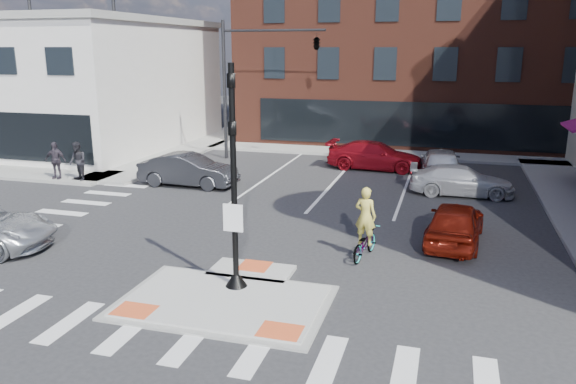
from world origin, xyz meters
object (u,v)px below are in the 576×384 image
(white_pickup, at_px, (461,181))
(bg_car_silver, at_px, (440,163))
(pedestrian_b, at_px, (55,160))
(cyclist, at_px, (365,234))
(red_sedan, at_px, (455,223))
(pedestrian_a, at_px, (78,161))
(bg_car_dark, at_px, (188,170))
(bg_car_red, at_px, (375,156))

(white_pickup, xyz_separation_m, bg_car_silver, (-1.00, 3.00, 0.16))
(white_pickup, bearing_deg, pedestrian_b, 95.76)
(bg_car_silver, height_order, cyclist, cyclist)
(red_sedan, height_order, cyclist, cyclist)
(red_sedan, bearing_deg, pedestrian_a, -7.12)
(bg_car_dark, height_order, cyclist, cyclist)
(bg_car_dark, distance_m, cyclist, 11.97)
(pedestrian_a, bearing_deg, bg_car_silver, 49.52)
(cyclist, bearing_deg, bg_car_red, -72.07)
(bg_car_dark, bearing_deg, white_pickup, -80.60)
(bg_car_dark, xyz_separation_m, bg_car_silver, (11.58, 4.86, 0.05))
(bg_car_silver, relative_size, pedestrian_b, 2.63)
(red_sedan, distance_m, bg_car_dark, 13.28)
(pedestrian_b, bearing_deg, cyclist, -27.82)
(bg_car_red, relative_size, cyclist, 2.25)
(bg_car_red, relative_size, pedestrian_a, 2.75)
(red_sedan, xyz_separation_m, cyclist, (-2.73, -2.18, 0.04))
(cyclist, height_order, pedestrian_a, cyclist)
(bg_car_red, xyz_separation_m, pedestrian_b, (-14.80, -7.32, 0.31))
(bg_car_red, distance_m, pedestrian_b, 16.51)
(white_pickup, height_order, bg_car_dark, bg_car_dark)
(white_pickup, xyz_separation_m, cyclist, (-3.00, -9.04, 0.11))
(red_sedan, distance_m, bg_car_silver, 9.89)
(pedestrian_a, bearing_deg, bg_car_red, 58.94)
(red_sedan, xyz_separation_m, bg_car_silver, (-0.73, 9.86, 0.09))
(pedestrian_b, bearing_deg, pedestrian_a, -7.03)
(red_sedan, bearing_deg, pedestrian_b, -6.29)
(bg_car_silver, xyz_separation_m, bg_car_red, (-3.48, 1.46, -0.07))
(red_sedan, height_order, bg_car_red, bg_car_red)
(bg_car_silver, bearing_deg, bg_car_dark, 17.75)
(white_pickup, height_order, pedestrian_a, pedestrian_a)
(bg_car_red, bearing_deg, cyclist, -170.25)
(bg_car_silver, bearing_deg, red_sedan, 89.21)
(bg_car_silver, xyz_separation_m, cyclist, (-2.00, -12.04, -0.05))
(bg_car_red, bearing_deg, white_pickup, -131.39)
(white_pickup, relative_size, pedestrian_b, 2.48)
(white_pickup, distance_m, bg_car_red, 6.33)
(bg_car_dark, relative_size, pedestrian_a, 2.50)
(bg_car_silver, relative_size, bg_car_red, 0.93)
(red_sedan, relative_size, bg_car_silver, 0.89)
(bg_car_red, bearing_deg, pedestrian_b, 119.79)
(red_sedan, xyz_separation_m, white_pickup, (0.27, 6.86, -0.07))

